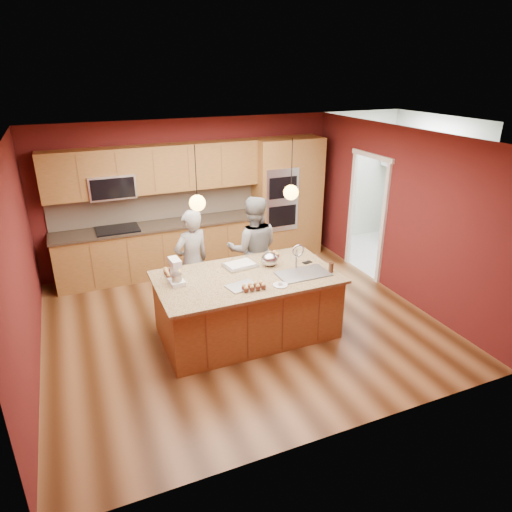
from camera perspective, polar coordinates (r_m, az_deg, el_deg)
name	(u,v)px	position (r m, az deg, el deg)	size (l,w,h in m)	color
floor	(240,321)	(6.91, -2.01, -8.16)	(5.50, 5.50, 0.00)	#452611
ceiling	(237,137)	(5.99, -2.37, 14.59)	(5.50, 5.50, 0.00)	white
wall_back	(191,194)	(8.60, -8.19, 7.72)	(5.50, 5.50, 0.00)	#541616
wall_front	(336,324)	(4.30, 9.94, -8.38)	(5.50, 5.50, 0.00)	#541616
wall_left	(19,269)	(6.01, -27.50, -1.44)	(5.00, 5.00, 0.00)	#541616
wall_right	(399,214)	(7.68, 17.43, 5.07)	(5.00, 5.00, 0.00)	#541616
cabinet_run	(158,221)	(8.33, -12.10, 4.31)	(3.74, 0.64, 2.30)	brown
oven_column	(287,198)	(9.01, 3.88, 7.27)	(1.30, 0.62, 2.30)	brown
doorway_trim	(366,218)	(8.35, 13.64, 4.70)	(0.08, 1.11, 2.20)	white
laundry_room	(429,156)	(9.46, 20.85, 11.59)	(2.60, 2.70, 2.70)	beige
pendant_left	(197,203)	(5.62, -7.34, 6.63)	(0.20, 0.20, 0.80)	black
pendant_right	(291,192)	(6.08, 4.40, 7.96)	(0.20, 0.20, 0.80)	black
island	(248,304)	(6.41, -0.99, -6.05)	(2.46, 1.38, 1.28)	brown
person_left	(192,262)	(6.91, -7.99, -0.77)	(0.60, 0.39, 1.63)	black
person_right	(253,250)	(7.18, -0.36, 0.80)	(0.84, 0.65, 1.72)	gray
stand_mixer	(176,273)	(6.01, -10.02, -2.12)	(0.20, 0.27, 0.35)	white
sheet_cake	(240,265)	(6.48, -2.01, -1.12)	(0.49, 0.39, 0.05)	#BABCC1
cooling_rack	(242,286)	(5.90, -1.78, -3.79)	(0.37, 0.27, 0.02)	silver
mixing_bowl	(270,259)	(6.48, 1.72, -0.42)	(0.24, 0.24, 0.20)	#B6B8BE
plate	(280,285)	(5.94, 3.05, -3.66)	(0.19, 0.19, 0.01)	silver
tumbler	(331,267)	(6.38, 9.36, -1.41)	(0.07, 0.07, 0.13)	#381E10
phone	(307,262)	(6.65, 6.43, -0.79)	(0.14, 0.07, 0.01)	black
cupcakes_left	(172,272)	(6.34, -10.41, -1.97)	(0.22, 0.30, 0.07)	tan
cupcakes_rack	(254,286)	(5.80, -0.28, -3.78)	(0.31, 0.16, 0.07)	tan
cupcakes_right	(273,254)	(6.81, 2.19, 0.23)	(0.17, 0.17, 0.08)	tan
washer	(426,237)	(9.50, 20.43, 2.29)	(0.57, 0.59, 0.91)	white
dryer	(400,226)	(10.01, 17.56, 3.65)	(0.56, 0.58, 0.91)	white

